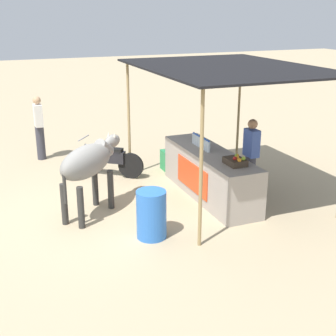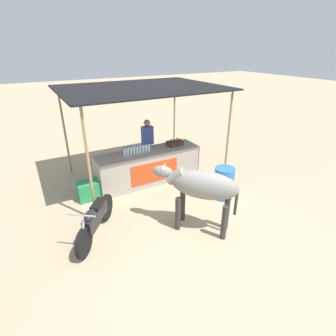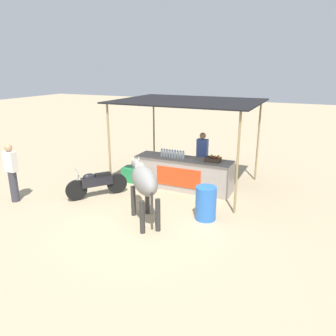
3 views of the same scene
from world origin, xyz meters
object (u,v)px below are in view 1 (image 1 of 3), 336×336
(fruit_crate, at_px, (236,161))
(water_barrel, at_px, (151,214))
(cooler_box, at_px, (173,161))
(vendor_behind_counter, at_px, (251,158))
(cow, at_px, (89,163))
(motorcycle_parked, at_px, (105,158))
(passerby_on_street, at_px, (39,127))
(stall_counter, at_px, (210,174))

(fruit_crate, height_order, water_barrel, fruit_crate)
(fruit_crate, bearing_deg, cooler_box, -176.72)
(vendor_behind_counter, relative_size, cow, 1.03)
(motorcycle_parked, bearing_deg, passerby_on_street, -146.94)
(fruit_crate, bearing_deg, stall_counter, -176.49)
(vendor_behind_counter, xyz_separation_m, cow, (-0.33, -3.27, 0.18))
(fruit_crate, xyz_separation_m, motorcycle_parked, (-2.94, -1.75, -0.61))
(stall_counter, xyz_separation_m, cow, (0.00, -2.52, 0.55))
(fruit_crate, relative_size, motorcycle_parked, 0.30)
(fruit_crate, xyz_separation_m, water_barrel, (0.39, -1.83, -0.61))
(cooler_box, xyz_separation_m, motorcycle_parked, (-0.26, -1.59, 0.19))
(fruit_crate, height_order, cooler_box, fruit_crate)
(stall_counter, distance_m, vendor_behind_counter, 0.90)
(fruit_crate, distance_m, water_barrel, 1.97)
(vendor_behind_counter, xyz_separation_m, motorcycle_parked, (-2.36, -2.44, -0.42))
(water_barrel, xyz_separation_m, cow, (-1.31, -0.75, 0.61))
(cooler_box, relative_size, water_barrel, 0.71)
(fruit_crate, relative_size, vendor_behind_counter, 0.27)
(fruit_crate, height_order, motorcycle_parked, fruit_crate)
(fruit_crate, distance_m, motorcycle_parked, 3.47)
(vendor_behind_counter, relative_size, cooler_box, 2.75)
(stall_counter, bearing_deg, passerby_on_street, -143.21)
(stall_counter, bearing_deg, cow, -89.89)
(water_barrel, distance_m, cow, 1.63)
(stall_counter, distance_m, cooler_box, 1.78)
(cooler_box, height_order, cow, cow)
(cooler_box, bearing_deg, vendor_behind_counter, 22.03)
(stall_counter, height_order, passerby_on_street, passerby_on_street)
(vendor_behind_counter, height_order, motorcycle_parked, vendor_behind_counter)
(stall_counter, relative_size, cooler_box, 5.00)
(cooler_box, distance_m, water_barrel, 3.50)
(cow, bearing_deg, motorcycle_parked, 157.71)
(water_barrel, distance_m, motorcycle_parked, 3.33)
(fruit_crate, distance_m, passerby_on_street, 5.67)
(cow, xyz_separation_m, passerby_on_street, (-3.91, -0.40, -0.18))
(cooler_box, bearing_deg, passerby_on_street, -127.20)
(vendor_behind_counter, relative_size, passerby_on_street, 1.00)
(vendor_behind_counter, height_order, water_barrel, vendor_behind_counter)
(fruit_crate, xyz_separation_m, passerby_on_street, (-4.82, -2.97, -0.18))
(stall_counter, bearing_deg, cooler_box, -176.84)
(water_barrel, height_order, motorcycle_parked, motorcycle_parked)
(fruit_crate, bearing_deg, vendor_behind_counter, 129.81)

